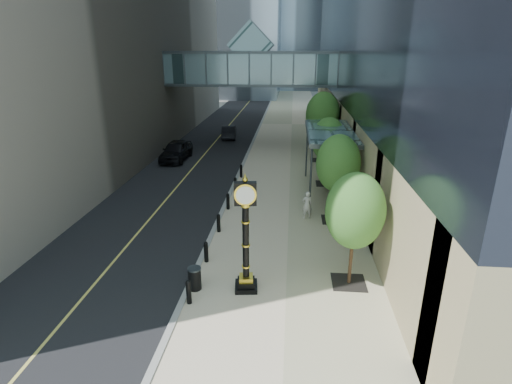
% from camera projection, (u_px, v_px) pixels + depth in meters
% --- Properties ---
extents(ground, '(320.00, 320.00, 0.00)m').
position_uv_depth(ground, '(257.00, 325.00, 14.22)').
color(ground, gray).
rests_on(ground, ground).
extents(road, '(8.00, 180.00, 0.02)m').
position_uv_depth(road, '(231.00, 124.00, 52.29)').
color(road, black).
rests_on(road, ground).
extents(sidewalk, '(8.00, 180.00, 0.06)m').
position_uv_depth(sidewalk, '(292.00, 124.00, 51.60)').
color(sidewalk, beige).
rests_on(sidewalk, ground).
extents(curb, '(0.25, 180.00, 0.07)m').
position_uv_depth(curb, '(261.00, 124.00, 51.94)').
color(curb, gray).
rests_on(curb, ground).
extents(skywalk, '(17.00, 4.20, 5.80)m').
position_uv_depth(skywalk, '(251.00, 66.00, 38.09)').
color(skywalk, slate).
rests_on(skywalk, ground).
extents(entrance_canopy, '(3.00, 8.00, 4.38)m').
position_uv_depth(entrance_canopy, '(330.00, 133.00, 25.62)').
color(entrance_canopy, '#383F44').
rests_on(entrance_canopy, ground).
extents(bollard_row, '(0.20, 16.20, 0.90)m').
position_uv_depth(bollard_row, '(224.00, 212.00, 22.71)').
color(bollard_row, black).
rests_on(bollard_row, sidewalk).
extents(street_trees, '(2.87, 28.36, 5.89)m').
position_uv_depth(street_trees, '(328.00, 134.00, 28.54)').
color(street_trees, black).
rests_on(street_trees, sidewalk).
extents(street_clock, '(0.99, 0.99, 4.78)m').
position_uv_depth(street_clock, '(246.00, 243.00, 15.59)').
color(street_clock, black).
rests_on(street_clock, sidewalk).
extents(trash_bin, '(0.54, 0.54, 0.90)m').
position_uv_depth(trash_bin, '(195.00, 279.00, 16.13)').
color(trash_bin, black).
rests_on(trash_bin, sidewalk).
extents(pedestrian, '(0.68, 0.54, 1.65)m').
position_uv_depth(pedestrian, '(307.00, 205.00, 22.78)').
color(pedestrian, beige).
rests_on(pedestrian, sidewalk).
extents(car_near, '(2.12, 5.02, 1.70)m').
position_uv_depth(car_near, '(176.00, 151.00, 34.95)').
color(car_near, black).
rests_on(car_near, road).
extents(car_far, '(1.87, 4.30, 1.38)m').
position_uv_depth(car_far, '(229.00, 132.00, 43.67)').
color(car_far, black).
rests_on(car_far, road).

